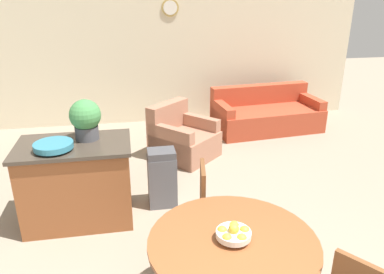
# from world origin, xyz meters

# --- Properties ---
(wall_back) EXTENTS (8.00, 0.09, 2.70)m
(wall_back) POSITION_xyz_m (0.00, 5.94, 1.35)
(wall_back) COLOR beige
(wall_back) RESTS_ON ground_plane
(dining_table) EXTENTS (1.28, 1.28, 0.75)m
(dining_table) POSITION_xyz_m (0.12, 0.92, 0.58)
(dining_table) COLOR brown
(dining_table) RESTS_ON ground_plane
(dining_chair_far_side) EXTENTS (0.48, 0.48, 0.93)m
(dining_chair_far_side) POSITION_xyz_m (0.19, 1.79, 0.51)
(dining_chair_far_side) COLOR brown
(dining_chair_far_side) RESTS_ON ground_plane
(fruit_bowl) EXTENTS (0.26, 0.26, 0.14)m
(fruit_bowl) POSITION_xyz_m (0.12, 0.92, 0.80)
(fruit_bowl) COLOR silver
(fruit_bowl) RESTS_ON dining_table
(kitchen_island) EXTENTS (1.22, 0.75, 0.94)m
(kitchen_island) POSITION_xyz_m (-1.19, 2.57, 0.47)
(kitchen_island) COLOR brown
(kitchen_island) RESTS_ON ground_plane
(teal_bowl) EXTENTS (0.40, 0.40, 0.08)m
(teal_bowl) POSITION_xyz_m (-1.36, 2.43, 0.99)
(teal_bowl) COLOR teal
(teal_bowl) RESTS_ON kitchen_island
(potted_plant) EXTENTS (0.34, 0.34, 0.45)m
(potted_plant) POSITION_xyz_m (-1.04, 2.69, 1.17)
(potted_plant) COLOR #4C4C51
(potted_plant) RESTS_ON kitchen_island
(trash_bin) EXTENTS (0.34, 0.26, 0.72)m
(trash_bin) POSITION_xyz_m (-0.23, 2.72, 0.36)
(trash_bin) COLOR #56565B
(trash_bin) RESTS_ON ground_plane
(couch) EXTENTS (2.03, 1.12, 0.78)m
(couch) POSITION_xyz_m (1.98, 5.06, 0.28)
(couch) COLOR #B24228
(couch) RESTS_ON ground_plane
(armchair) EXTENTS (1.19, 1.19, 0.83)m
(armchair) POSITION_xyz_m (0.23, 4.11, 0.28)
(armchair) COLOR #A87056
(armchair) RESTS_ON ground_plane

